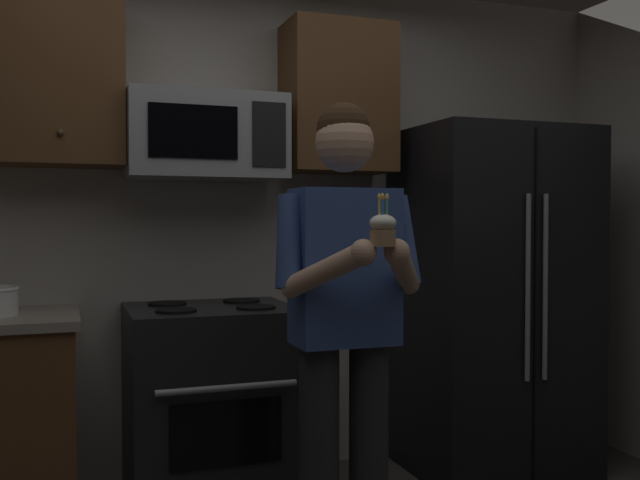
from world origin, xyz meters
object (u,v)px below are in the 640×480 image
oven_range (211,405)px  cupcake (383,229)px  microwave (205,137)px  refrigerator (493,300)px  person (345,308)px

oven_range → cupcake: bearing=-73.5°
microwave → cupcake: bearing=-74.9°
oven_range → cupcake: 1.47m
refrigerator → cupcake: size_ratio=10.35×
microwave → cupcake: (0.34, -1.28, -0.43)m
person → cupcake: 0.44m
oven_range → cupcake: size_ratio=5.36×
person → cupcake: bearing=-90.0°
cupcake → oven_range: bearing=106.5°
person → cupcake: (0.00, -0.33, 0.30)m
microwave → person: 1.24m
oven_range → microwave: microwave is taller
oven_range → refrigerator: (1.50, -0.04, 0.44)m
oven_range → microwave: size_ratio=1.26×
oven_range → microwave: (0.00, 0.12, 1.26)m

